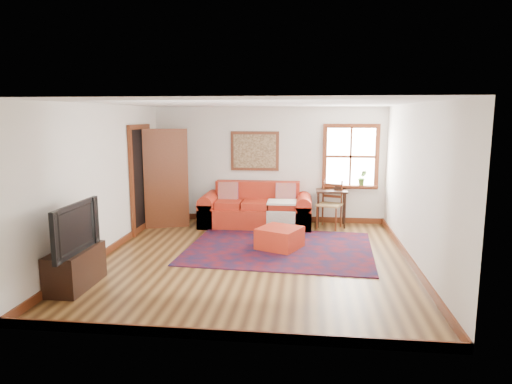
# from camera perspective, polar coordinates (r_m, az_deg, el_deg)

# --- Properties ---
(ground) EXTENTS (5.50, 5.50, 0.00)m
(ground) POSITION_cam_1_polar(r_m,az_deg,el_deg) (7.52, -0.31, -8.38)
(ground) COLOR #422711
(ground) RESTS_ON ground
(room_envelope) EXTENTS (5.04, 5.54, 2.52)m
(room_envelope) POSITION_cam_1_polar(r_m,az_deg,el_deg) (7.20, -0.31, 4.25)
(room_envelope) COLOR silver
(room_envelope) RESTS_ON ground
(window) EXTENTS (1.18, 0.20, 1.38)m
(window) POSITION_cam_1_polar(r_m,az_deg,el_deg) (9.90, 11.91, 3.55)
(window) COLOR white
(window) RESTS_ON ground
(doorway) EXTENTS (0.89, 1.08, 2.14)m
(doorway) POSITION_cam_1_polar(r_m,az_deg,el_deg) (9.48, -12.35, 1.79)
(doorway) COLOR black
(doorway) RESTS_ON ground
(framed_artwork) EXTENTS (1.05, 0.07, 0.85)m
(framed_artwork) POSITION_cam_1_polar(r_m,az_deg,el_deg) (9.91, -0.16, 5.14)
(framed_artwork) COLOR #602A14
(framed_artwork) RESTS_ON ground
(persian_rug) EXTENTS (3.33, 2.73, 0.02)m
(persian_rug) POSITION_cam_1_polar(r_m,az_deg,el_deg) (8.11, 2.99, -6.97)
(persian_rug) COLOR #4E0B12
(persian_rug) RESTS_ON ground
(red_leather_sofa) EXTENTS (2.33, 0.96, 0.91)m
(red_leather_sofa) POSITION_cam_1_polar(r_m,az_deg,el_deg) (9.67, 0.05, -2.45)
(red_leather_sofa) COLOR #AF2A16
(red_leather_sofa) RESTS_ON ground
(red_ottoman) EXTENTS (0.88, 0.88, 0.38)m
(red_ottoman) POSITION_cam_1_polar(r_m,az_deg,el_deg) (8.04, 2.97, -5.79)
(red_ottoman) COLOR #AF2A16
(red_ottoman) RESTS_ON ground
(side_table) EXTENTS (0.65, 0.48, 0.77)m
(side_table) POSITION_cam_1_polar(r_m,az_deg,el_deg) (9.70, 9.41, -0.47)
(side_table) COLOR black
(side_table) RESTS_ON ground
(ladder_back_chair) EXTENTS (0.58, 0.57, 0.98)m
(ladder_back_chair) POSITION_cam_1_polar(r_m,az_deg,el_deg) (9.59, 9.27, -1.28)
(ladder_back_chair) COLOR tan
(ladder_back_chair) RESTS_ON ground
(media_cabinet) EXTENTS (0.44, 0.97, 0.53)m
(media_cabinet) POSITION_cam_1_polar(r_m,az_deg,el_deg) (6.76, -21.63, -8.82)
(media_cabinet) COLOR black
(media_cabinet) RESTS_ON ground
(television) EXTENTS (0.15, 1.15, 0.66)m
(television) POSITION_cam_1_polar(r_m,az_deg,el_deg) (6.46, -22.43, -4.19)
(television) COLOR black
(television) RESTS_ON media_cabinet
(candle_hurricane) EXTENTS (0.12, 0.12, 0.18)m
(candle_hurricane) POSITION_cam_1_polar(r_m,az_deg,el_deg) (6.97, -19.92, -5.15)
(candle_hurricane) COLOR silver
(candle_hurricane) RESTS_ON media_cabinet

